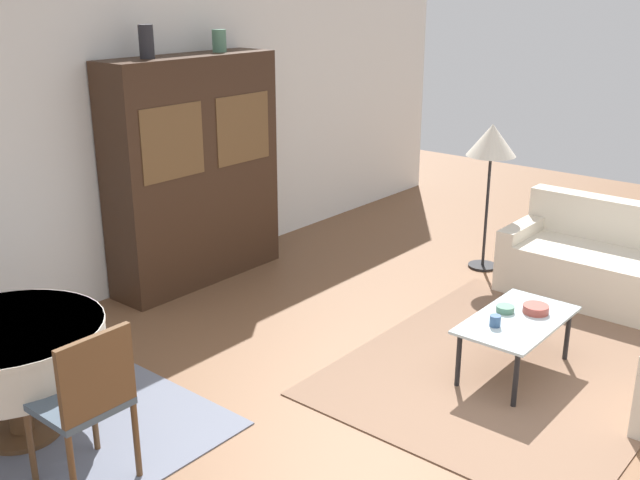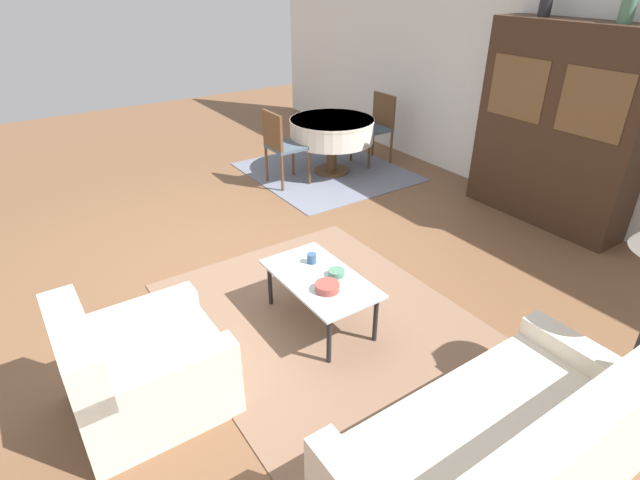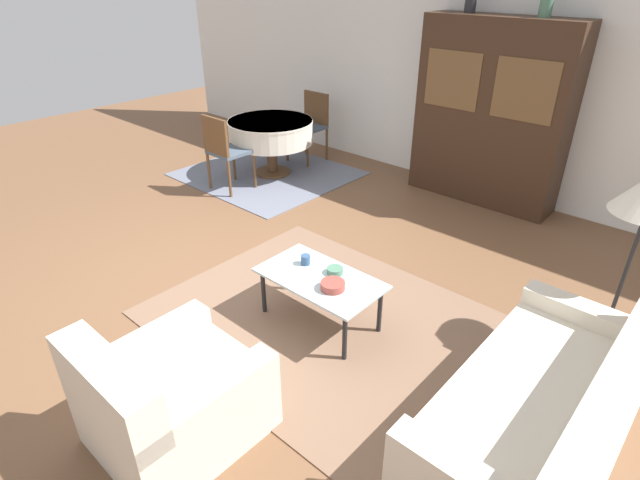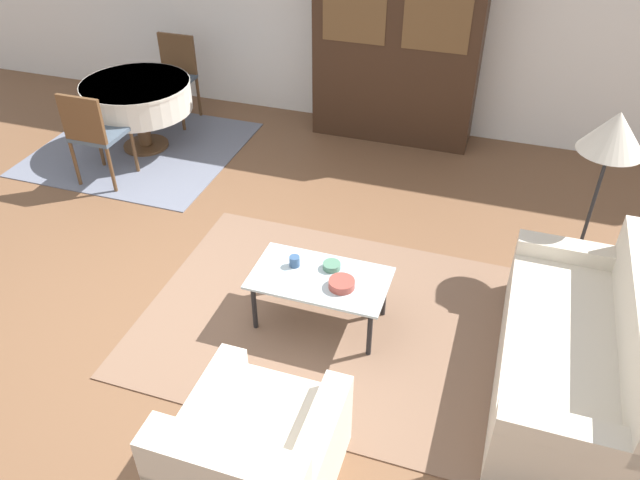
{
  "view_description": "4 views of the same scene",
  "coord_description": "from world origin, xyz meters",
  "px_view_note": "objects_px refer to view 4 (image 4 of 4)",
  "views": [
    {
      "loc": [
        -3.6,
        -1.75,
        2.65
      ],
      "look_at": [
        0.2,
        1.4,
        0.95
      ],
      "focal_mm": 42.0,
      "sensor_mm": 36.0,
      "label": 1
    },
    {
      "loc": [
        3.59,
        -1.56,
        2.51
      ],
      "look_at": [
        0.95,
        0.23,
        0.75
      ],
      "focal_mm": 28.0,
      "sensor_mm": 36.0,
      "label": 2
    },
    {
      "loc": [
        3.09,
        -2.15,
        2.52
      ],
      "look_at": [
        0.95,
        0.23,
        0.75
      ],
      "focal_mm": 28.0,
      "sensor_mm": 36.0,
      "label": 3
    },
    {
      "loc": [
        2.0,
        -2.96,
        3.24
      ],
      "look_at": [
        0.95,
        0.23,
        0.75
      ],
      "focal_mm": 35.0,
      "sensor_mm": 36.0,
      "label": 4
    }
  ],
  "objects_px": {
    "dining_chair_far": "(174,72)",
    "couch": "(581,355)",
    "coffee_table": "(320,282)",
    "bowl": "(342,284)",
    "floor_lamp": "(613,138)",
    "cup": "(295,261)",
    "dining_chair_near": "(94,132)",
    "bowl_small": "(332,266)",
    "display_cabinet": "(397,44)",
    "dining_table": "(137,97)",
    "armchair": "(254,460)"
  },
  "relations": [
    {
      "from": "display_cabinet",
      "to": "armchair",
      "type": "bearing_deg",
      "value": -86.43
    },
    {
      "from": "dining_chair_far",
      "to": "cup",
      "type": "xyz_separation_m",
      "value": [
        2.44,
        -2.7,
        -0.09
      ]
    },
    {
      "from": "dining_chair_near",
      "to": "cup",
      "type": "height_order",
      "value": "dining_chair_near"
    },
    {
      "from": "couch",
      "to": "bowl",
      "type": "distance_m",
      "value": 1.6
    },
    {
      "from": "coffee_table",
      "to": "bowl_small",
      "type": "bearing_deg",
      "value": 67.89
    },
    {
      "from": "dining_table",
      "to": "couch",
      "type": "bearing_deg",
      "value": -24.94
    },
    {
      "from": "dining_table",
      "to": "bowl_small",
      "type": "bearing_deg",
      "value": -34.65
    },
    {
      "from": "coffee_table",
      "to": "bowl_small",
      "type": "xyz_separation_m",
      "value": [
        0.05,
        0.12,
        0.07
      ]
    },
    {
      "from": "armchair",
      "to": "dining_chair_far",
      "type": "distance_m",
      "value": 5.01
    },
    {
      "from": "floor_lamp",
      "to": "bowl_small",
      "type": "xyz_separation_m",
      "value": [
        -1.72,
        -1.06,
        -0.77
      ]
    },
    {
      "from": "dining_table",
      "to": "cup",
      "type": "xyz_separation_m",
      "value": [
        2.44,
        -1.92,
        -0.12
      ]
    },
    {
      "from": "dining_table",
      "to": "bowl",
      "type": "height_order",
      "value": "dining_table"
    },
    {
      "from": "armchair",
      "to": "coffee_table",
      "type": "distance_m",
      "value": 1.42
    },
    {
      "from": "couch",
      "to": "armchair",
      "type": "height_order",
      "value": "couch"
    },
    {
      "from": "cup",
      "to": "bowl",
      "type": "height_order",
      "value": "cup"
    },
    {
      "from": "dining_chair_near",
      "to": "dining_chair_far",
      "type": "distance_m",
      "value": 1.55
    },
    {
      "from": "dining_chair_near",
      "to": "dining_chair_far",
      "type": "relative_size",
      "value": 1.0
    },
    {
      "from": "dining_chair_far",
      "to": "floor_lamp",
      "type": "distance_m",
      "value": 4.75
    },
    {
      "from": "couch",
      "to": "dining_chair_far",
      "type": "relative_size",
      "value": 1.89
    },
    {
      "from": "cup",
      "to": "bowl_small",
      "type": "distance_m",
      "value": 0.27
    },
    {
      "from": "bowl",
      "to": "dining_table",
      "type": "bearing_deg",
      "value": 144.18
    },
    {
      "from": "dining_chair_near",
      "to": "bowl",
      "type": "bearing_deg",
      "value": -24.1
    },
    {
      "from": "armchair",
      "to": "dining_table",
      "type": "height_order",
      "value": "armchair"
    },
    {
      "from": "cup",
      "to": "bowl_small",
      "type": "bearing_deg",
      "value": 11.71
    },
    {
      "from": "armchair",
      "to": "display_cabinet",
      "type": "distance_m",
      "value": 4.6
    },
    {
      "from": "coffee_table",
      "to": "cup",
      "type": "xyz_separation_m",
      "value": [
        -0.21,
        0.07,
        0.08
      ]
    },
    {
      "from": "bowl",
      "to": "dining_chair_far",
      "type": "bearing_deg",
      "value": 135.11
    },
    {
      "from": "couch",
      "to": "floor_lamp",
      "type": "distance_m",
      "value": 1.55
    },
    {
      "from": "display_cabinet",
      "to": "floor_lamp",
      "type": "bearing_deg",
      "value": -44.76
    },
    {
      "from": "bowl_small",
      "to": "bowl",
      "type": "bearing_deg",
      "value": -54.01
    },
    {
      "from": "armchair",
      "to": "floor_lamp",
      "type": "relative_size",
      "value": 0.65
    },
    {
      "from": "display_cabinet",
      "to": "dining_table",
      "type": "height_order",
      "value": "display_cabinet"
    },
    {
      "from": "couch",
      "to": "dining_chair_far",
      "type": "height_order",
      "value": "dining_chair_far"
    },
    {
      "from": "display_cabinet",
      "to": "bowl",
      "type": "height_order",
      "value": "display_cabinet"
    },
    {
      "from": "armchair",
      "to": "display_cabinet",
      "type": "xyz_separation_m",
      "value": [
        -0.28,
        4.54,
        0.73
      ]
    },
    {
      "from": "coffee_table",
      "to": "floor_lamp",
      "type": "relative_size",
      "value": 0.68
    },
    {
      "from": "couch",
      "to": "dining_chair_near",
      "type": "relative_size",
      "value": 1.89
    },
    {
      "from": "coffee_table",
      "to": "bowl",
      "type": "xyz_separation_m",
      "value": [
        0.17,
        -0.05,
        0.07
      ]
    },
    {
      "from": "bowl",
      "to": "couch",
      "type": "bearing_deg",
      "value": -0.43
    },
    {
      "from": "dining_table",
      "to": "dining_chair_near",
      "type": "bearing_deg",
      "value": -90.0
    },
    {
      "from": "display_cabinet",
      "to": "dining_table",
      "type": "relative_size",
      "value": 1.84
    },
    {
      "from": "cup",
      "to": "dining_table",
      "type": "bearing_deg",
      "value": 141.78
    },
    {
      "from": "display_cabinet",
      "to": "bowl",
      "type": "xyz_separation_m",
      "value": [
        0.36,
        -3.18,
        -0.58
      ]
    },
    {
      "from": "armchair",
      "to": "display_cabinet",
      "type": "bearing_deg",
      "value": 93.57
    },
    {
      "from": "bowl",
      "to": "armchair",
      "type": "bearing_deg",
      "value": -93.33
    },
    {
      "from": "dining_chair_far",
      "to": "bowl",
      "type": "height_order",
      "value": "dining_chair_far"
    },
    {
      "from": "display_cabinet",
      "to": "dining_chair_near",
      "type": "relative_size",
      "value": 2.18
    },
    {
      "from": "floor_lamp",
      "to": "cup",
      "type": "bearing_deg",
      "value": -150.65
    },
    {
      "from": "couch",
      "to": "cup",
      "type": "height_order",
      "value": "couch"
    },
    {
      "from": "dining_chair_far",
      "to": "couch",
      "type": "bearing_deg",
      "value": 147.35
    }
  ]
}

